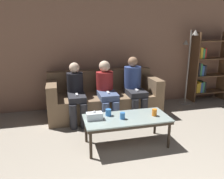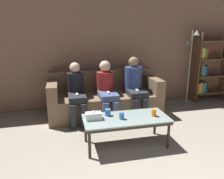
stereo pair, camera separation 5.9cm
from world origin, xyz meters
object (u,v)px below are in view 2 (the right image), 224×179
object	(u,v)px
cup_near_left	(154,113)
seated_person_mid_right	(135,85)
tissue_box	(94,116)
seated_person_left_end	(76,91)
cup_near_right	(122,116)
seated_person_mid_left	(107,88)
couch	(104,98)
cup_far_center	(108,112)
coffee_table	(126,120)
standing_lamp	(191,60)
bookshelf	(207,69)

from	to	relation	value
cup_near_left	seated_person_mid_right	bearing A→B (deg)	85.33
cup_near_left	seated_person_mid_right	size ratio (longest dim) A/B	0.09
tissue_box	seated_person_left_end	world-z (taller)	seated_person_left_end
cup_near_right	seated_person_left_end	bearing A→B (deg)	116.06
cup_near_left	seated_person_mid_left	world-z (taller)	seated_person_mid_left
couch	seated_person_mid_left	world-z (taller)	seated_person_mid_left
cup_near_left	seated_person_mid_left	size ratio (longest dim) A/B	0.09
tissue_box	seated_person_mid_right	xyz separation A→B (m)	(0.96, 1.06, 0.12)
cup_near_right	tissue_box	size ratio (longest dim) A/B	0.43
cup_far_center	seated_person_mid_left	world-z (taller)	seated_person_mid_left
seated_person_mid_left	couch	bearing A→B (deg)	90.00
coffee_table	cup_near_right	world-z (taller)	cup_near_right
cup_near_left	cup_far_center	xyz separation A→B (m)	(-0.65, 0.17, -0.00)
tissue_box	seated_person_mid_left	size ratio (longest dim) A/B	0.20
standing_lamp	seated_person_mid_right	bearing A→B (deg)	-165.49
seated_person_mid_right	couch	bearing A→B (deg)	159.39
cup_near_right	cup_far_center	bearing A→B (deg)	134.54
cup_far_center	seated_person_left_end	xyz separation A→B (m)	(-0.38, 0.94, 0.08)
cup_near_right	bookshelf	xyz separation A→B (m)	(2.50, 1.64, 0.26)
tissue_box	couch	bearing A→B (deg)	72.58
cup_near_right	seated_person_mid_left	xyz separation A→B (m)	(0.02, 1.11, 0.10)
couch	coffee_table	distance (m)	1.32
bookshelf	standing_lamp	bearing A→B (deg)	-165.20
coffee_table	standing_lamp	size ratio (longest dim) A/B	0.74
seated_person_left_end	tissue_box	bearing A→B (deg)	-81.24
couch	bookshelf	xyz separation A→B (m)	(2.49, 0.29, 0.43)
seated_person_left_end	seated_person_mid_left	xyz separation A→B (m)	(0.56, 0.01, 0.01)
cup_far_center	seated_person_left_end	distance (m)	1.02
tissue_box	bookshelf	xyz separation A→B (m)	(2.89, 1.56, 0.26)
cup_near_left	cup_near_right	bearing A→B (deg)	-179.87
cup_near_right	cup_far_center	distance (m)	0.23
bookshelf	seated_person_mid_left	xyz separation A→B (m)	(-2.49, -0.53, -0.16)
couch	cup_near_left	bearing A→B (deg)	-70.95
seated_person_mid_left	coffee_table	bearing A→B (deg)	-86.91
couch	cup_far_center	world-z (taller)	couch
cup_near_right	bookshelf	bearing A→B (deg)	33.26
cup_far_center	seated_person_mid_right	bearing A→B (deg)	52.82
bookshelf	seated_person_left_end	world-z (taller)	bookshelf
coffee_table	cup_near_right	xyz separation A→B (m)	(-0.07, -0.04, 0.09)
coffee_table	couch	bearing A→B (deg)	92.54
bookshelf	seated_person_left_end	xyz separation A→B (m)	(-3.04, -0.53, -0.18)
tissue_box	standing_lamp	world-z (taller)	standing_lamp
cup_far_center	standing_lamp	world-z (taller)	standing_lamp
standing_lamp	tissue_box	bearing A→B (deg)	-148.80
coffee_table	standing_lamp	world-z (taller)	standing_lamp
cup_near_left	bookshelf	world-z (taller)	bookshelf
seated_person_mid_left	tissue_box	bearing A→B (deg)	-111.05
cup_near_left	bookshelf	xyz separation A→B (m)	(2.02, 1.64, 0.26)
coffee_table	cup_near_left	xyz separation A→B (m)	(0.41, -0.04, 0.09)
bookshelf	seated_person_mid_right	xyz separation A→B (m)	(-1.93, -0.50, -0.14)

